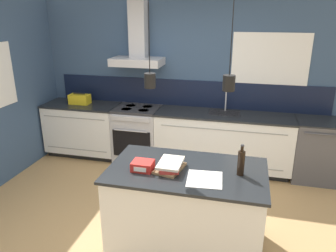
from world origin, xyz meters
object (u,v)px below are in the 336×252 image
object	(u,v)px
bottle_on_island	(241,162)
red_supply_box	(143,166)
dishwasher	(315,150)
book_stack	(170,166)
yellow_toolbox	(80,99)
oven_range	(138,134)

from	to	relation	value
bottle_on_island	red_supply_box	distance (m)	0.95
dishwasher	book_stack	bearing A→B (deg)	-130.67
red_supply_box	book_stack	bearing A→B (deg)	14.29
dishwasher	bottle_on_island	bearing A→B (deg)	-118.22
bottle_on_island	yellow_toolbox	distance (m)	3.35
dishwasher	red_supply_box	size ratio (longest dim) A/B	4.42
oven_range	dishwasher	world-z (taller)	same
book_stack	yellow_toolbox	size ratio (longest dim) A/B	1.10
book_stack	yellow_toolbox	bearing A→B (deg)	135.58
oven_range	book_stack	size ratio (longest dim) A/B	2.43
dishwasher	red_supply_box	distance (m)	2.91
oven_range	yellow_toolbox	world-z (taller)	yellow_toolbox
bottle_on_island	yellow_toolbox	xyz separation A→B (m)	(-2.72, 1.94, -0.05)
bottle_on_island	red_supply_box	bearing A→B (deg)	-172.37
bottle_on_island	yellow_toolbox	size ratio (longest dim) A/B	0.90
dishwasher	bottle_on_island	size ratio (longest dim) A/B	2.96
yellow_toolbox	oven_range	bearing A→B (deg)	-0.25
red_supply_box	yellow_toolbox	world-z (taller)	yellow_toolbox
book_stack	red_supply_box	distance (m)	0.27
bottle_on_island	book_stack	distance (m)	0.69
oven_range	red_supply_box	world-z (taller)	red_supply_box
dishwasher	yellow_toolbox	distance (m)	3.81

